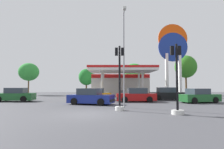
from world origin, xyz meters
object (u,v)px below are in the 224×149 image
car_4 (95,95)px  tree_3 (187,67)px  car_1 (137,96)px  traffic_signal_0 (178,88)px  car_2 (91,97)px  car_0 (200,96)px  station_pole_sign (174,50)px  car_5 (168,94)px  tree_0 (30,72)px  tree_1 (87,77)px  traffic_signal_1 (120,83)px  corner_streetlamp (125,50)px  car_3 (16,95)px  tree_2 (135,74)px

car_4 → tree_3: tree_3 is taller
car_1 → car_4: size_ratio=0.99×
car_1 → tree_3: size_ratio=0.56×
traffic_signal_0 → tree_3: bearing=67.8°
car_1 → car_2: size_ratio=0.95×
car_0 → car_4: same height
station_pole_sign → car_2: (-11.88, -12.48, -6.83)m
station_pole_sign → car_5: 9.86m
car_4 → car_5: bearing=2.2°
car_4 → traffic_signal_0: traffic_signal_0 is taller
tree_0 → car_5: bearing=-30.7°
car_5 → tree_1: size_ratio=0.82×
car_5 → traffic_signal_0: size_ratio=1.02×
tree_3 → car_2: bearing=-130.7°
car_0 → traffic_signal_0: traffic_signal_0 is taller
traffic_signal_1 → corner_streetlamp: size_ratio=0.60×
traffic_signal_1 → tree_0: (-17.16, 24.42, 2.66)m
car_3 → car_4: (8.82, 1.96, -0.03)m
car_5 → tree_3: tree_3 is taller
car_5 → tree_3: 15.93m
car_2 → tree_2: (6.64, 22.11, 3.69)m
car_0 → traffic_signal_1: bearing=-143.4°
car_0 → tree_2: (-4.43, 20.29, 3.71)m
tree_1 → tree_2: tree_2 is taller
car_2 → car_5: bearing=33.6°
car_4 → corner_streetlamp: size_ratio=0.57×
tree_2 → car_3: bearing=-130.3°
car_0 → tree_1: size_ratio=0.82×
traffic_signal_0 → corner_streetlamp: size_ratio=0.56×
station_pole_sign → car_2: size_ratio=2.61×
traffic_signal_0 → tree_3: tree_3 is taller
tree_3 → tree_1: bearing=171.8°
car_0 → tree_1: tree_1 is taller
tree_0 → tree_3: bearing=-1.4°
station_pole_sign → car_0: bearing=-94.4°
station_pole_sign → tree_0: station_pole_sign is taller
traffic_signal_1 → tree_0: tree_0 is taller
car_3 → tree_0: tree_0 is taller
car_5 → tree_2: 16.73m
car_4 → traffic_signal_1: bearing=-74.6°
car_3 → car_0: bearing=-5.2°
traffic_signal_0 → car_2: bearing=133.0°
car_2 → car_3: bearing=158.0°
car_2 → car_5: car_5 is taller
car_4 → traffic_signal_1: traffic_signal_1 is taller
traffic_signal_1 → car_5: bearing=58.5°
car_1 → car_3: 13.71m
car_2 → tree_1: tree_1 is taller
traffic_signal_1 → tree_0: bearing=125.1°
car_4 → tree_2: 18.25m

